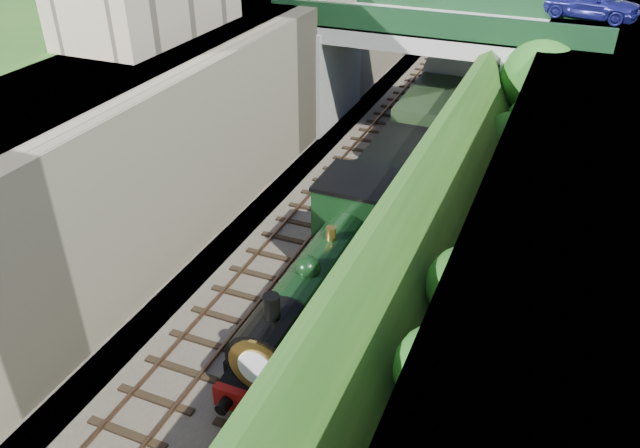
% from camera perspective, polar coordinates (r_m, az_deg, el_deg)
% --- Properties ---
extents(trackbed, '(10.00, 90.00, 0.20)m').
position_cam_1_polar(trackbed, '(31.80, 7.44, 5.66)').
color(trackbed, '#473F38').
rests_on(trackbed, ground).
extents(retaining_wall, '(1.00, 90.00, 7.00)m').
position_cam_1_polar(retaining_wall, '(32.23, -1.78, 12.81)').
color(retaining_wall, '#756B56').
rests_on(retaining_wall, ground).
extents(street_plateau_left, '(6.00, 90.00, 7.00)m').
position_cam_1_polar(street_plateau_left, '(33.76, -7.36, 13.45)').
color(street_plateau_left, '#262628').
rests_on(street_plateau_left, ground).
extents(street_plateau_right, '(8.00, 90.00, 6.25)m').
position_cam_1_polar(street_plateau_right, '(29.84, 25.74, 7.30)').
color(street_plateau_right, '#262628').
rests_on(street_plateau_right, ground).
extents(embankment_slope, '(4.39, 90.00, 6.36)m').
position_cam_1_polar(embankment_slope, '(29.94, 16.71, 8.00)').
color(embankment_slope, '#1E4714').
rests_on(embankment_slope, ground).
extents(track_left, '(2.50, 90.00, 0.20)m').
position_cam_1_polar(track_left, '(32.25, 4.03, 6.52)').
color(track_left, black).
rests_on(track_left, trackbed).
extents(track_right, '(2.50, 90.00, 0.20)m').
position_cam_1_polar(track_right, '(31.49, 9.55, 5.50)').
color(track_right, black).
rests_on(track_right, trackbed).
extents(road_bridge, '(16.00, 6.40, 7.25)m').
position_cam_1_polar(road_bridge, '(33.81, 11.46, 14.15)').
color(road_bridge, gray).
rests_on(road_bridge, ground).
extents(tree, '(3.60, 3.80, 6.60)m').
position_cam_1_polar(tree, '(30.53, 19.71, 12.20)').
color(tree, black).
rests_on(tree, ground).
extents(car_blue, '(5.14, 2.94, 1.65)m').
position_cam_1_polar(car_blue, '(35.56, 23.41, 18.17)').
color(car_blue, navy).
rests_on(car_blue, street_plateau_right).
extents(locomotive, '(3.10, 10.23, 3.83)m').
position_cam_1_polar(locomotive, '(20.11, 0.80, -4.92)').
color(locomotive, black).
rests_on(locomotive, trackbed).
extents(tender, '(2.70, 6.00, 3.05)m').
position_cam_1_polar(tender, '(26.20, 6.86, 3.49)').
color(tender, black).
rests_on(tender, trackbed).
extents(coach_front, '(2.90, 18.00, 3.70)m').
position_cam_1_polar(coach_front, '(37.40, 12.65, 12.42)').
color(coach_front, black).
rests_on(coach_front, trackbed).
extents(coach_middle, '(2.90, 18.00, 3.70)m').
position_cam_1_polar(coach_middle, '(55.39, 16.85, 18.00)').
color(coach_middle, black).
rests_on(coach_middle, trackbed).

